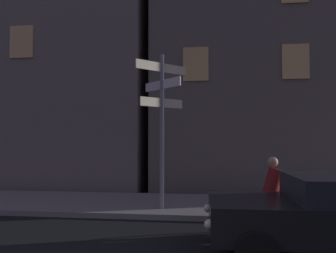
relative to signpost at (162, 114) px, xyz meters
name	(u,v)px	position (x,y,z in m)	size (l,w,h in m)	color
sidewalk_kerb	(137,204)	(-0.86, 0.83, -2.59)	(40.00, 3.10, 0.14)	gray
signpost	(162,114)	(0.00, 0.00, 0.00)	(1.21, 1.21, 4.13)	gray
car_far_oncoming	(329,213)	(3.26, -2.85, -1.92)	(4.02, 2.05, 1.37)	black
cyclist	(276,197)	(2.66, -1.44, -1.92)	(1.82, 0.33, 1.61)	black
building_left_block	(72,42)	(-5.64, 7.16, 4.22)	(8.78, 9.07, 13.77)	slate
building_right_block	(273,6)	(4.22, 6.60, 5.42)	(10.22, 7.49, 16.17)	#6B6056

